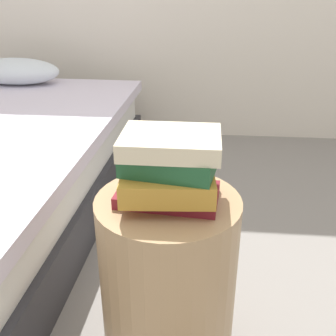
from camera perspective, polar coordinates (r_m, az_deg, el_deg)
name	(u,v)px	position (r m, az deg, el deg)	size (l,w,h in m)	color
side_table	(168,281)	(1.20, 0.00, -15.84)	(0.39, 0.39, 0.54)	tan
book_maroon	(169,195)	(1.03, 0.07, -3.88)	(0.26, 0.15, 0.03)	maroon
book_ochre	(166,181)	(1.01, -0.31, -1.83)	(0.23, 0.20, 0.06)	#B7842D
book_forest	(171,159)	(0.99, 0.37, 1.22)	(0.22, 0.17, 0.05)	#1E512D
book_cream	(171,142)	(0.97, 0.39, 3.67)	(0.24, 0.18, 0.04)	beige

